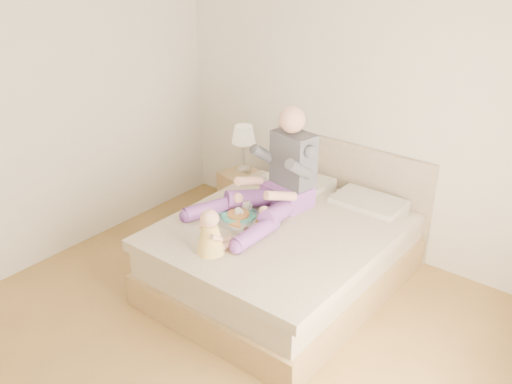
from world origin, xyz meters
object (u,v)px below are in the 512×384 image
Objects in this scene: nightstand at (243,196)px; baby at (211,235)px; adult at (277,181)px; tray at (246,219)px; bed at (289,249)px.

baby reaches higher than nightstand.
tray is at bearing -88.93° from adult.
baby is (0.04, -0.88, -0.12)m from adult.
bed is 4.18× the size of nightstand.
tray is (0.79, -0.91, 0.38)m from nightstand.
bed is at bearing -11.55° from adult.
nightstand is at bearing 148.62° from bed.
adult reaches higher than nightstand.
bed is 6.00× the size of baby.
adult is 3.23× the size of baby.
nightstand is (-1.05, 0.64, -0.06)m from bed.
nightstand is at bearing 140.86° from tray.
adult is at bearing -22.03° from nightstand.
tray is 0.55m from baby.
bed is at bearing 97.90° from baby.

